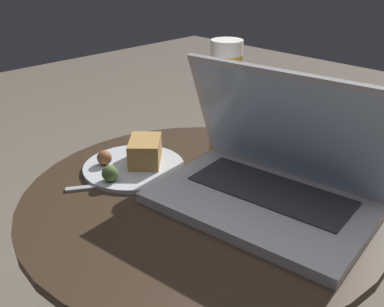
{
  "coord_description": "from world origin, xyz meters",
  "views": [
    {
      "loc": [
        0.49,
        -0.51,
        0.92
      ],
      "look_at": [
        -0.03,
        0.01,
        0.57
      ],
      "focal_mm": 42.0,
      "sensor_mm": 36.0,
      "label": 1
    }
  ],
  "objects": [
    {
      "name": "table",
      "position": [
        0.0,
        0.0,
        0.37
      ],
      "size": [
        0.66,
        0.66,
        0.5
      ],
      "color": "#9E9EA3",
      "rests_on": "ground_plane"
    },
    {
      "name": "laptop",
      "position": [
        0.1,
        0.06,
        0.55
      ],
      "size": [
        0.39,
        0.28,
        0.24
      ],
      "color": "silver",
      "rests_on": "table"
    },
    {
      "name": "fork",
      "position": [
        -0.14,
        -0.09,
        0.51
      ],
      "size": [
        0.1,
        0.15,
        0.0
      ],
      "color": "#B2B2B7",
      "rests_on": "table"
    },
    {
      "name": "beer_glass",
      "position": [
        -0.09,
        0.16,
        0.63
      ],
      "size": [
        0.06,
        0.06,
        0.25
      ],
      "color": "gold",
      "rests_on": "table"
    },
    {
      "name": "napkin",
      "position": [
        -0.16,
        -0.02,
        0.51
      ],
      "size": [
        0.18,
        0.16,
        0.0
      ],
      "color": "silver",
      "rests_on": "table"
    },
    {
      "name": "snack_plate",
      "position": [
        -0.17,
        -0.02,
        0.52
      ],
      "size": [
        0.2,
        0.2,
        0.06
      ],
      "color": "silver",
      "rests_on": "table"
    }
  ]
}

